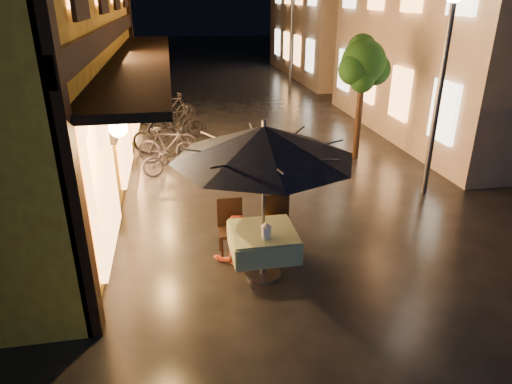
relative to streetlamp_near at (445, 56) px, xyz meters
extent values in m
plane|color=black|center=(-3.00, -2.00, -2.92)|extent=(90.00, 90.00, 0.00)
cube|color=black|center=(-6.47, 2.00, 0.38)|extent=(0.12, 11.00, 0.35)
cube|color=black|center=(-5.90, 2.00, -0.17)|extent=(1.20, 10.50, 0.12)
cube|color=#FFA254|center=(-6.44, -1.50, -1.52)|extent=(0.10, 2.20, 2.40)
cube|color=#FFA254|center=(-6.44, 2.00, -1.52)|extent=(0.10, 2.20, 2.40)
cube|color=#FFA254|center=(-6.44, 5.50, -1.52)|extent=(0.10, 2.20, 2.40)
cube|color=#C0A995|center=(4.50, 4.50, 0.33)|extent=(7.00, 9.00, 6.50)
cube|color=#FFA254|center=(0.95, 1.20, -1.42)|extent=(0.10, 1.00, 1.40)
cube|color=#FFA254|center=(0.95, 3.40, -1.42)|extent=(0.10, 1.00, 1.40)
cube|color=#FFA254|center=(0.95, 5.60, -1.42)|extent=(0.10, 1.00, 1.40)
cube|color=#FFA254|center=(0.95, 7.80, -1.42)|extent=(0.10, 1.00, 1.40)
cube|color=#C0A995|center=(4.50, 16.00, 0.58)|extent=(7.00, 10.00, 7.00)
cube|color=#FFA254|center=(0.95, 12.20, -1.42)|extent=(0.10, 1.00, 1.40)
cube|color=#FFA254|center=(0.95, 14.40, -1.42)|extent=(0.10, 1.00, 1.40)
cube|color=#FFA254|center=(0.95, 16.60, -1.42)|extent=(0.10, 1.00, 1.40)
cube|color=#FFA254|center=(0.95, 18.80, -1.42)|extent=(0.10, 1.00, 1.40)
cylinder|color=black|center=(-0.60, 2.50, -1.82)|extent=(0.16, 0.16, 2.20)
sphere|color=black|center=(-0.60, 2.50, -0.42)|extent=(1.10, 1.10, 1.10)
sphere|color=black|center=(-0.25, 2.60, -0.62)|extent=(0.80, 0.80, 0.80)
sphere|color=black|center=(-0.90, 2.35, -0.57)|extent=(0.76, 0.76, 0.76)
sphere|color=black|center=(-0.55, 2.80, -0.12)|extent=(0.70, 0.70, 0.70)
sphere|color=black|center=(-0.70, 2.25, -0.82)|extent=(0.60, 0.60, 0.60)
cylinder|color=#59595E|center=(0.00, 0.00, -0.92)|extent=(0.12, 0.12, 4.00)
cylinder|color=#59595E|center=(0.00, 12.00, -0.92)|extent=(0.12, 0.12, 4.00)
cylinder|color=#59595E|center=(-4.09, -2.48, -2.56)|extent=(0.10, 0.10, 0.72)
cylinder|color=#59595E|center=(-4.09, -2.48, -2.90)|extent=(0.56, 0.56, 0.04)
cube|color=#25512A|center=(-4.09, -2.48, -2.17)|extent=(0.95, 0.95, 0.06)
cube|color=#25512A|center=(-3.62, -2.48, -2.33)|extent=(0.04, 0.95, 0.33)
cube|color=#25512A|center=(-4.57, -2.48, -2.33)|extent=(0.04, 0.95, 0.33)
cube|color=#25512A|center=(-4.09, -2.01, -2.33)|extent=(0.95, 0.04, 0.33)
cube|color=#25512A|center=(-4.09, -2.96, -2.33)|extent=(0.95, 0.04, 0.33)
cylinder|color=#59595E|center=(-4.09, -2.48, -1.77)|extent=(0.05, 0.05, 2.30)
cone|color=black|center=(-4.09, -2.48, -0.77)|extent=(2.62, 2.62, 0.47)
cylinder|color=#59595E|center=(-4.09, -2.48, -0.52)|extent=(0.06, 0.06, 0.12)
cube|color=black|center=(-4.49, -1.83, -2.47)|extent=(0.42, 0.42, 0.05)
cube|color=black|center=(-4.49, -1.64, -2.22)|extent=(0.42, 0.04, 0.55)
cylinder|color=black|center=(-4.67, -2.01, -2.70)|extent=(0.04, 0.04, 0.43)
cylinder|color=black|center=(-4.31, -2.01, -2.70)|extent=(0.04, 0.04, 0.43)
cylinder|color=black|center=(-4.67, -1.65, -2.70)|extent=(0.04, 0.04, 0.43)
cylinder|color=black|center=(-4.31, -1.65, -2.70)|extent=(0.04, 0.04, 0.43)
cube|color=black|center=(-3.69, -1.83, -2.47)|extent=(0.42, 0.42, 0.05)
cube|color=black|center=(-3.69, -1.64, -2.22)|extent=(0.42, 0.04, 0.55)
cylinder|color=black|center=(-3.87, -2.01, -2.70)|extent=(0.04, 0.04, 0.43)
cylinder|color=black|center=(-3.51, -2.01, -2.70)|extent=(0.04, 0.04, 0.43)
cylinder|color=black|center=(-3.87, -1.65, -2.70)|extent=(0.04, 0.04, 0.43)
cylinder|color=black|center=(-3.51, -1.65, -2.70)|extent=(0.04, 0.04, 0.43)
cube|color=white|center=(-4.09, -2.71, -2.05)|extent=(0.11, 0.11, 0.18)
cube|color=#FFD88C|center=(-4.09, -2.71, -2.06)|extent=(0.07, 0.07, 0.12)
cone|color=white|center=(-4.09, -2.71, -1.92)|extent=(0.16, 0.16, 0.07)
imported|color=#C04226|center=(-4.44, -1.93, -2.16)|extent=(0.84, 0.71, 1.52)
imported|color=yellow|center=(-3.75, -1.92, -2.24)|extent=(0.93, 0.59, 1.36)
imported|color=black|center=(-5.37, 2.14, -2.52)|extent=(1.57, 0.73, 0.80)
imported|color=black|center=(-5.49, 3.00, -2.44)|extent=(1.66, 0.86, 0.96)
imported|color=black|center=(-5.56, 3.71, -2.42)|extent=(1.99, 1.28, 0.99)
imported|color=black|center=(-5.27, 5.10, -2.40)|extent=(1.80, 0.97, 1.04)
imported|color=black|center=(-5.22, 5.27, -2.46)|extent=(1.76, 0.67, 0.92)
imported|color=black|center=(-5.44, 6.73, -2.36)|extent=(1.91, 0.93, 1.11)
camera|label=1|loc=(-5.28, -8.39, 1.09)|focal=32.00mm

